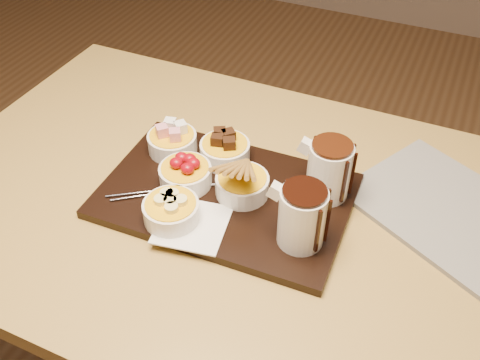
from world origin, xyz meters
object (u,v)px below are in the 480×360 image
at_px(pitcher_dark_chocolate, 302,217).
at_px(newspaper, 445,208).
at_px(bowl_strawberries, 186,176).
at_px(pitcher_milk_chocolate, 329,171).
at_px(dining_table, 230,232).
at_px(serving_board, 226,196).

xyz_separation_m(pitcher_dark_chocolate, newspaper, (0.22, 0.20, -0.07)).
distance_m(pitcher_dark_chocolate, newspaper, 0.30).
xyz_separation_m(bowl_strawberries, pitcher_milk_chocolate, (0.25, 0.08, 0.04)).
bearing_deg(pitcher_dark_chocolate, dining_table, 157.58).
bearing_deg(dining_table, bowl_strawberries, -170.50).
relative_size(dining_table, pitcher_dark_chocolate, 10.96).
xyz_separation_m(dining_table, pitcher_milk_chocolate, (0.17, 0.07, 0.17)).
height_order(serving_board, newspaper, serving_board).
height_order(bowl_strawberries, pitcher_dark_chocolate, pitcher_dark_chocolate).
height_order(dining_table, bowl_strawberries, bowl_strawberries).
xyz_separation_m(serving_board, bowl_strawberries, (-0.08, -0.01, 0.03)).
bearing_deg(newspaper, pitcher_dark_chocolate, -110.38).
distance_m(serving_board, bowl_strawberries, 0.08).
height_order(dining_table, pitcher_milk_chocolate, pitcher_milk_chocolate).
relative_size(dining_table, bowl_strawberries, 12.00).
distance_m(bowl_strawberries, newspaper, 0.49).
bearing_deg(bowl_strawberries, serving_board, 5.35).
height_order(dining_table, pitcher_dark_chocolate, pitcher_dark_chocolate).
height_order(pitcher_dark_chocolate, newspaper, pitcher_dark_chocolate).
bearing_deg(bowl_strawberries, dining_table, 9.50).
bearing_deg(pitcher_dark_chocolate, serving_board, 160.02).
height_order(pitcher_dark_chocolate, pitcher_milk_chocolate, same).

